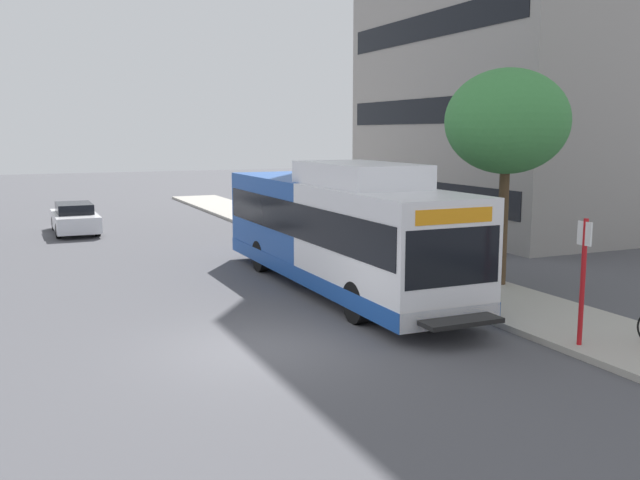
# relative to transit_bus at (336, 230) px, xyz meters

# --- Properties ---
(ground_plane) EXTENTS (120.00, 120.00, 0.00)m
(ground_plane) POSITION_rel_transit_bus_xyz_m (-3.84, 3.55, -1.70)
(ground_plane) COLOR #4C4C51
(sidewalk_curb) EXTENTS (3.00, 56.00, 0.14)m
(sidewalk_curb) POSITION_rel_transit_bus_xyz_m (3.16, 1.55, -1.63)
(sidewalk_curb) COLOR #A8A399
(sidewalk_curb) RESTS_ON ground
(transit_bus) EXTENTS (2.58, 12.25, 3.65)m
(transit_bus) POSITION_rel_transit_bus_xyz_m (0.00, 0.00, 0.00)
(transit_bus) COLOR white
(transit_bus) RESTS_ON ground
(bus_stop_sign_pole) EXTENTS (0.10, 0.36, 2.60)m
(bus_stop_sign_pole) POSITION_rel_transit_bus_xyz_m (2.06, -7.28, -0.05)
(bus_stop_sign_pole) COLOR red
(bus_stop_sign_pole) RESTS_ON sidewalk_curb
(street_tree_near_stop) EXTENTS (3.42, 3.42, 6.05)m
(street_tree_near_stop) POSITION_rel_transit_bus_xyz_m (4.30, -1.92, 3.01)
(street_tree_near_stop) COLOR #4C3823
(street_tree_near_stop) RESTS_ON sidewalk_curb
(parked_car_far_lane) EXTENTS (1.80, 4.50, 1.33)m
(parked_car_far_lane) POSITION_rel_transit_bus_xyz_m (-5.81, 14.91, -1.04)
(parked_car_far_lane) COLOR silver
(parked_car_far_lane) RESTS_ON ground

